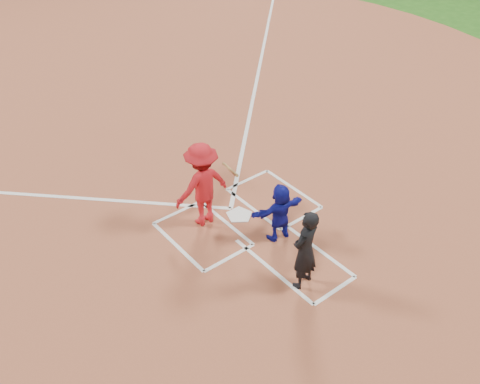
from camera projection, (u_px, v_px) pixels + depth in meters
ground at (239, 216)px, 11.49m from camera, size 120.00×120.00×0.00m
home_plate_dirt at (108, 113)px, 15.26m from camera, size 28.00×28.00×0.01m
home_plate at (239, 215)px, 11.48m from camera, size 0.60×0.60×0.02m
catcher at (280, 212)px, 10.55m from camera, size 1.22×0.56×1.27m
umpire at (305, 250)px, 9.39m from camera, size 0.67×0.50×1.65m
chalk_markings at (120, 122)px, 14.81m from camera, size 28.35×17.32×0.01m
batter_at_plate at (202, 185)px, 10.78m from camera, size 1.37×0.92×1.87m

